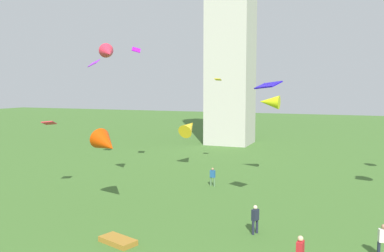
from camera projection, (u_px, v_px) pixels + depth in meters
The scene contains 13 objects.
person_0 at pixel (213, 176), 34.05m from camera, with size 0.49×0.32×1.60m.
person_2 at pixel (255, 218), 22.93m from camera, with size 0.41×0.50×1.69m.
person_3 at pixel (383, 239), 19.63m from camera, with size 0.52×0.37×1.73m.
kite_flying_0 at pixel (268, 85), 25.52m from camera, with size 1.83×1.69×0.54m.
kite_flying_2 at pixel (94, 63), 42.33m from camera, with size 1.24×1.01×0.88m.
kite_flying_4 at pixel (189, 127), 42.30m from camera, with size 1.64×2.60×2.19m.
kite_flying_5 at pixel (136, 50), 39.07m from camera, with size 1.20×1.45×0.71m.
kite_flying_6 at pixel (49, 123), 31.35m from camera, with size 1.28×1.47×0.43m.
kite_flying_7 at pixel (106, 143), 27.44m from camera, with size 2.80×2.47×1.96m.
kite_flying_8 at pixel (269, 102), 35.94m from camera, with size 1.82×1.29×1.31m.
kite_flying_9 at pixel (108, 52), 30.80m from camera, with size 2.12×2.13×1.53m.
kite_flying_10 at pixel (218, 80), 41.12m from camera, with size 0.75×0.99×0.23m.
kite_bundle_0 at pixel (118, 241), 21.60m from camera, with size 2.11×1.03×0.29m, color olive.
Camera 1 is at (9.93, -10.97, 8.43)m, focal length 37.29 mm.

